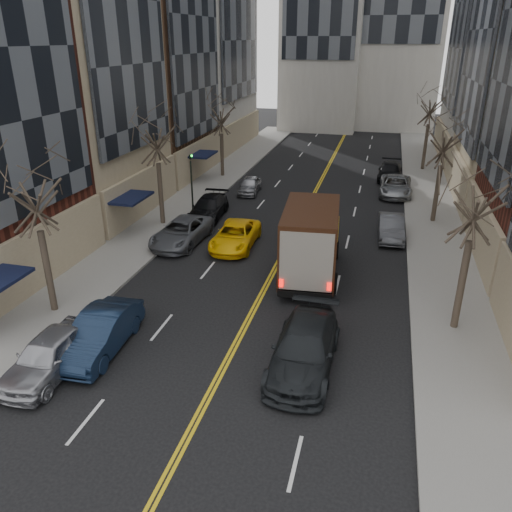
# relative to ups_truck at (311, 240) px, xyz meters

# --- Properties ---
(ground) EXTENTS (160.00, 160.00, 0.00)m
(ground) POSITION_rel_ups_truck_xyz_m (-1.92, -14.82, -1.96)
(ground) COLOR black
(ground) RESTS_ON ground
(sidewalk_left) EXTENTS (4.00, 66.00, 0.15)m
(sidewalk_left) POSITION_rel_ups_truck_xyz_m (-10.92, 12.18, -1.88)
(sidewalk_left) COLOR slate
(sidewalk_left) RESTS_ON ground
(sidewalk_right) EXTENTS (4.00, 66.00, 0.15)m
(sidewalk_right) POSITION_rel_ups_truck_xyz_m (7.08, 12.18, -1.88)
(sidewalk_right) COLOR slate
(sidewalk_right) RESTS_ON ground
(tree_lf_near) EXTENTS (3.20, 3.20, 8.41)m
(tree_lf_near) POSITION_rel_ups_truck_xyz_m (-10.72, -6.82, 4.28)
(tree_lf_near) COLOR #382D23
(tree_lf_near) RESTS_ON sidewalk_left
(tree_lf_mid) EXTENTS (3.20, 3.20, 8.91)m
(tree_lf_mid) POSITION_rel_ups_truck_xyz_m (-10.72, 5.18, 4.64)
(tree_lf_mid) COLOR #382D23
(tree_lf_mid) RESTS_ON sidewalk_left
(tree_lf_far) EXTENTS (3.20, 3.20, 8.12)m
(tree_lf_far) POSITION_rel_ups_truck_xyz_m (-10.72, 18.18, 4.07)
(tree_lf_far) COLOR #382D23
(tree_lf_far) RESTS_ON sidewalk_left
(tree_rt_near) EXTENTS (3.20, 3.20, 8.71)m
(tree_rt_near) POSITION_rel_ups_truck_xyz_m (6.88, -3.82, 4.50)
(tree_rt_near) COLOR #382D23
(tree_rt_near) RESTS_ON sidewalk_right
(tree_rt_mid) EXTENTS (3.20, 3.20, 8.32)m
(tree_rt_mid) POSITION_rel_ups_truck_xyz_m (6.88, 10.18, 4.21)
(tree_rt_mid) COLOR #382D23
(tree_rt_mid) RESTS_ON sidewalk_right
(tree_rt_far) EXTENTS (3.20, 3.20, 9.11)m
(tree_rt_far) POSITION_rel_ups_truck_xyz_m (6.88, 25.18, 4.78)
(tree_rt_far) COLOR #382D23
(tree_rt_far) RESTS_ON sidewalk_right
(traffic_signal) EXTENTS (0.29, 0.26, 4.70)m
(traffic_signal) POSITION_rel_ups_truck_xyz_m (-9.31, 7.18, 0.86)
(traffic_signal) COLOR black
(traffic_signal) RESTS_ON sidewalk_left
(ups_truck) EXTENTS (3.37, 7.29, 3.88)m
(ups_truck) POSITION_rel_ups_truck_xyz_m (0.00, 0.00, 0.00)
(ups_truck) COLOR black
(ups_truck) RESTS_ON ground
(observer_sedan) EXTENTS (2.36, 5.67, 1.64)m
(observer_sedan) POSITION_rel_ups_truck_xyz_m (1.04, -8.11, -1.14)
(observer_sedan) COLOR black
(observer_sedan) RESTS_ON ground
(taxi) EXTENTS (2.45, 5.06, 1.39)m
(taxi) POSITION_rel_ups_truck_xyz_m (-4.92, 2.77, -1.26)
(taxi) COLOR yellow
(taxi) RESTS_ON ground
(pedestrian) EXTENTS (0.39, 0.59, 1.60)m
(pedestrian) POSITION_rel_ups_truck_xyz_m (-0.46, 1.77, -1.16)
(pedestrian) COLOR black
(pedestrian) RESTS_ON ground
(parked_lf_a) EXTENTS (1.90, 4.62, 1.57)m
(parked_lf_a) POSITION_rel_ups_truck_xyz_m (-8.09, -10.79, -1.17)
(parked_lf_a) COLOR #A0A2A8
(parked_lf_a) RESTS_ON ground
(parked_lf_b) EXTENTS (1.93, 4.93, 1.60)m
(parked_lf_b) POSITION_rel_ups_truck_xyz_m (-7.02, -9.00, -1.16)
(parked_lf_b) COLOR #0F1C32
(parked_lf_b) RESTS_ON ground
(parked_lf_c) EXTENTS (2.71, 5.40, 1.47)m
(parked_lf_c) POSITION_rel_ups_truck_xyz_m (-8.22, 2.44, -1.22)
(parked_lf_c) COLOR #54575D
(parked_lf_c) RESTS_ON ground
(parked_lf_d) EXTENTS (2.34, 5.12, 1.45)m
(parked_lf_d) POSITION_rel_ups_truck_xyz_m (-8.22, 7.31, -1.23)
(parked_lf_d) COLOR black
(parked_lf_d) RESTS_ON ground
(parked_lf_e) EXTENTS (1.78, 3.86, 1.28)m
(parked_lf_e) POSITION_rel_ups_truck_xyz_m (-7.02, 13.91, -1.32)
(parked_lf_e) COLOR #95969C
(parked_lf_e) RESTS_ON ground
(parked_rt_a) EXTENTS (1.71, 4.37, 1.42)m
(parked_rt_a) POSITION_rel_ups_truck_xyz_m (4.11, 6.53, -1.25)
(parked_rt_a) COLOR #44454A
(parked_rt_a) RESTS_ON ground
(parked_rt_b) EXTENTS (2.44, 5.29, 1.47)m
(parked_rt_b) POSITION_rel_ups_truck_xyz_m (4.38, 16.30, -1.22)
(parked_rt_b) COLOR #93969A
(parked_rt_b) RESTS_ON ground
(parked_rt_c) EXTENTS (2.15, 5.04, 1.45)m
(parked_rt_c) POSITION_rel_ups_truck_xyz_m (3.90, 20.99, -1.23)
(parked_rt_c) COLOR black
(parked_rt_c) RESTS_ON ground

